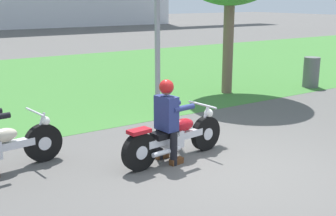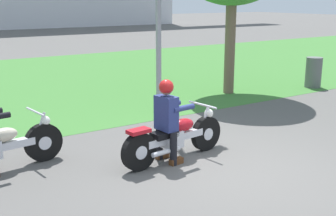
# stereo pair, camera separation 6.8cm
# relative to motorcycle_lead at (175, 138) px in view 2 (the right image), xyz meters

# --- Properties ---
(ground) EXTENTS (120.00, 120.00, 0.00)m
(ground) POSITION_rel_motorcycle_lead_xyz_m (0.48, -0.91, -0.38)
(ground) COLOR #565451
(grass_verge) EXTENTS (60.00, 12.00, 0.01)m
(grass_verge) POSITION_rel_motorcycle_lead_xyz_m (0.48, 8.22, -0.38)
(grass_verge) COLOR #3D7533
(grass_verge) RESTS_ON ground
(motorcycle_lead) EXTENTS (2.08, 0.66, 0.87)m
(motorcycle_lead) POSITION_rel_motorcycle_lead_xyz_m (0.00, 0.00, 0.00)
(motorcycle_lead) COLOR black
(motorcycle_lead) RESTS_ON ground
(rider_lead) EXTENTS (0.58, 0.50, 1.39)m
(rider_lead) POSITION_rel_motorcycle_lead_xyz_m (-0.17, -0.02, 0.43)
(rider_lead) COLOR black
(rider_lead) RESTS_ON ground
(trash_can) EXTENTS (0.48, 0.48, 0.91)m
(trash_can) POSITION_rel_motorcycle_lead_xyz_m (6.95, 2.76, 0.07)
(trash_can) COLOR #595E5B
(trash_can) RESTS_ON ground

